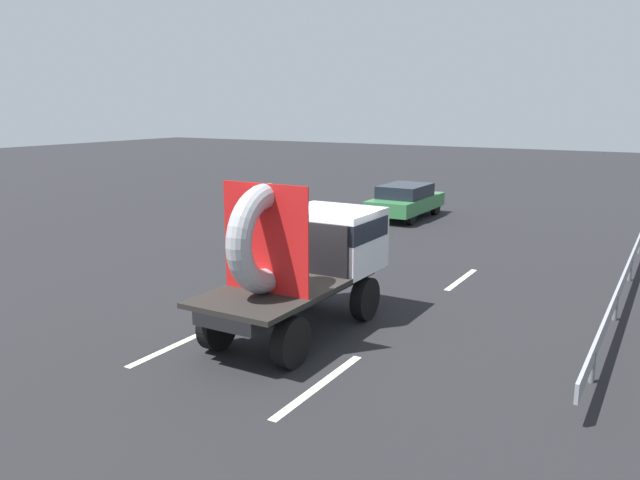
{
  "coord_description": "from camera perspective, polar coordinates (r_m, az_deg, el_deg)",
  "views": [
    {
      "loc": [
        6.69,
        -10.87,
        4.64
      ],
      "look_at": [
        0.03,
        0.47,
        1.8
      ],
      "focal_mm": 35.0,
      "sensor_mm": 36.0,
      "label": 1
    }
  ],
  "objects": [
    {
      "name": "flatbed_truck",
      "position": [
        13.14,
        -0.95,
        -1.16
      ],
      "size": [
        2.02,
        4.78,
        3.25
      ],
      "color": "black",
      "rests_on": "ground_plane"
    },
    {
      "name": "distant_sedan",
      "position": [
        26.49,
        7.84,
        3.64
      ],
      "size": [
        1.87,
        4.36,
        1.42
      ],
      "color": "black",
      "rests_on": "ground_plane"
    },
    {
      "name": "ground_plane",
      "position": [
        13.58,
        -1.11,
        -7.81
      ],
      "size": [
        120.0,
        120.0,
        0.0
      ],
      "primitive_type": "plane",
      "color": "black"
    },
    {
      "name": "lane_dash_right_far",
      "position": [
        17.47,
        12.8,
        -3.53
      ],
      "size": [
        0.16,
        2.39,
        0.01
      ],
      "primitive_type": "cube",
      "rotation": [
        0.0,
        0.0,
        1.57
      ],
      "color": "beige",
      "rests_on": "ground_plane"
    },
    {
      "name": "lane_dash_right_near",
      "position": [
        10.85,
        -0.04,
        -13.13
      ],
      "size": [
        0.16,
        2.85,
        0.01
      ],
      "primitive_type": "cube",
      "rotation": [
        0.0,
        0.0,
        1.57
      ],
      "color": "beige",
      "rests_on": "ground_plane"
    },
    {
      "name": "lane_dash_left_near",
      "position": [
        12.69,
        -13.73,
        -9.63
      ],
      "size": [
        0.16,
        2.09,
        0.01
      ],
      "primitive_type": "cube",
      "rotation": [
        0.0,
        0.0,
        1.57
      ],
      "color": "beige",
      "rests_on": "ground_plane"
    },
    {
      "name": "guardrail",
      "position": [
        16.99,
        26.07,
        -3.1
      ],
      "size": [
        0.1,
        14.77,
        0.71
      ],
      "color": "gray",
      "rests_on": "ground_plane"
    },
    {
      "name": "lane_dash_left_far",
      "position": [
        18.84,
        3.12,
        -2.09
      ],
      "size": [
        0.16,
        2.01,
        0.01
      ],
      "primitive_type": "cube",
      "rotation": [
        0.0,
        0.0,
        1.57
      ],
      "color": "beige",
      "rests_on": "ground_plane"
    }
  ]
}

